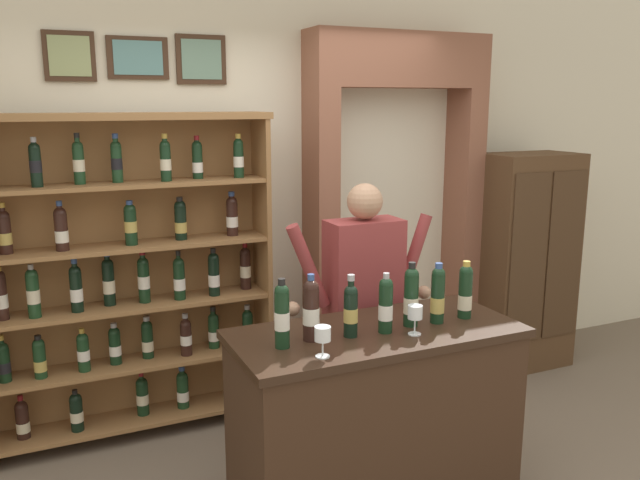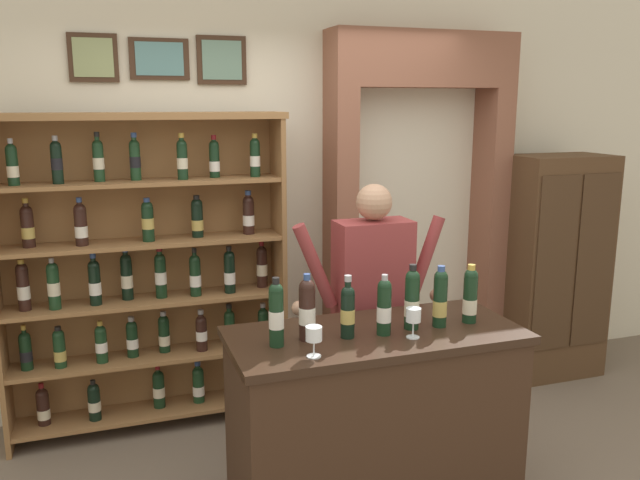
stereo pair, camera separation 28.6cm
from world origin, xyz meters
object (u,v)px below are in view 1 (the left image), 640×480
at_px(shopkeeper, 363,292).
at_px(tasting_bottle_brunello, 351,309).
at_px(tasting_bottle_super_tuscan, 282,314).
at_px(tasting_bottle_chianti, 386,305).
at_px(tasting_bottle_rosso, 411,296).
at_px(wine_glass_left, 415,313).
at_px(side_cabinet, 525,261).
at_px(tasting_bottle_grappa, 438,295).
at_px(tasting_counter, 375,423).
at_px(wine_shelf, 128,273).
at_px(tasting_bottle_prosecco, 311,309).
at_px(wine_glass_right, 323,336).
at_px(tasting_bottle_riserva, 465,291).

bearing_deg(shopkeeper, tasting_bottle_brunello, -123.12).
distance_m(tasting_bottle_super_tuscan, tasting_bottle_chianti, 0.51).
height_order(tasting_bottle_super_tuscan, tasting_bottle_brunello, tasting_bottle_super_tuscan).
height_order(tasting_bottle_rosso, wine_glass_left, tasting_bottle_rosso).
height_order(side_cabinet, tasting_bottle_grappa, side_cabinet).
bearing_deg(tasting_counter, tasting_bottle_rosso, -5.74).
xyz_separation_m(shopkeeper, tasting_bottle_super_tuscan, (-0.71, -0.57, 0.14)).
bearing_deg(tasting_bottle_grappa, wine_shelf, 133.30).
distance_m(side_cabinet, shopkeeper, 1.90).
bearing_deg(tasting_bottle_grappa, tasting_counter, 174.09).
bearing_deg(wine_glass_left, tasting_bottle_super_tuscan, 170.59).
bearing_deg(tasting_bottle_super_tuscan, tasting_counter, 3.46).
bearing_deg(tasting_bottle_brunello, shopkeeper, 56.88).
height_order(tasting_bottle_prosecco, wine_glass_left, tasting_bottle_prosecco).
distance_m(tasting_bottle_brunello, tasting_bottle_chianti, 0.18).
height_order(tasting_counter, wine_glass_left, wine_glass_left).
distance_m(shopkeeper, wine_glass_left, 0.68).
xyz_separation_m(tasting_bottle_brunello, wine_glass_right, (-0.22, -0.17, -0.04)).
relative_size(wine_shelf, tasting_bottle_grappa, 6.54).
bearing_deg(wine_shelf, tasting_bottle_rosso, -49.73).
distance_m(tasting_bottle_brunello, tasting_bottle_riserva, 0.65).
bearing_deg(tasting_bottle_super_tuscan, shopkeeper, 38.61).
xyz_separation_m(tasting_bottle_rosso, tasting_bottle_riserva, (0.31, -0.01, -0.01)).
bearing_deg(tasting_bottle_prosecco, tasting_bottle_super_tuscan, -168.28).
xyz_separation_m(tasting_bottle_chianti, wine_glass_right, (-0.40, -0.16, -0.04)).
bearing_deg(side_cabinet, tasting_bottle_prosecco, -152.72).
bearing_deg(tasting_bottle_prosecco, tasting_bottle_brunello, -9.96).
distance_m(tasting_bottle_super_tuscan, tasting_bottle_grappa, 0.82).
bearing_deg(tasting_counter, side_cabinet, 31.19).
relative_size(tasting_bottle_rosso, wine_glass_right, 2.33).
height_order(tasting_bottle_prosecco, tasting_bottle_chianti, tasting_bottle_prosecco).
height_order(side_cabinet, tasting_bottle_chianti, side_cabinet).
distance_m(side_cabinet, tasting_bottle_super_tuscan, 2.79).
height_order(tasting_bottle_prosecco, tasting_bottle_riserva, tasting_bottle_prosecco).
relative_size(side_cabinet, tasting_bottle_brunello, 5.61).
bearing_deg(wine_shelf, tasting_bottle_super_tuscan, -70.96).
height_order(side_cabinet, wine_glass_right, side_cabinet).
bearing_deg(side_cabinet, wine_shelf, 177.50).
distance_m(wine_glass_left, wine_glass_right, 0.51).
bearing_deg(tasting_bottle_grappa, shopkeeper, 100.67).
bearing_deg(tasting_bottle_brunello, tasting_bottle_super_tuscan, 179.85).
bearing_deg(tasting_bottle_super_tuscan, tasting_bottle_rosso, 1.03).
height_order(shopkeeper, wine_glass_left, shopkeeper).
xyz_separation_m(tasting_bottle_super_tuscan, tasting_bottle_grappa, (0.82, -0.00, -0.01)).
xyz_separation_m(tasting_bottle_prosecco, tasting_bottle_rosso, (0.52, -0.02, 0.00)).
height_order(tasting_bottle_chianti, tasting_bottle_riserva, tasting_bottle_riserva).
xyz_separation_m(side_cabinet, tasting_bottle_brunello, (-2.14, -1.23, 0.27)).
relative_size(shopkeeper, tasting_bottle_super_tuscan, 5.08).
bearing_deg(tasting_bottle_brunello, tasting_bottle_chianti, -5.79).
xyz_separation_m(tasting_counter, tasting_bottle_brunello, (-0.16, -0.03, 0.62)).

